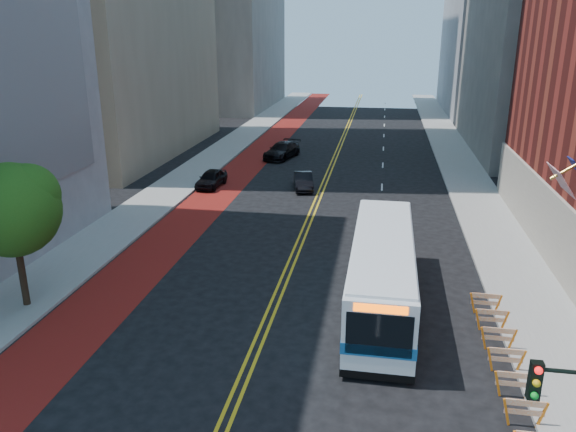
% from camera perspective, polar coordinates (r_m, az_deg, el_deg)
% --- Properties ---
extents(ground, '(160.00, 160.00, 0.00)m').
position_cam_1_polar(ground, '(20.01, -6.14, -19.56)').
color(ground, black).
rests_on(ground, ground).
extents(sidewalk_left, '(4.00, 140.00, 0.15)m').
position_cam_1_polar(sidewalk_left, '(49.60, -10.29, 3.85)').
color(sidewalk_left, gray).
rests_on(sidewalk_left, ground).
extents(sidewalk_right, '(4.00, 140.00, 0.15)m').
position_cam_1_polar(sidewalk_right, '(47.32, 18.27, 2.50)').
color(sidewalk_right, gray).
rests_on(sidewalk_right, ground).
extents(bus_lane_paint, '(3.60, 140.00, 0.01)m').
position_cam_1_polar(bus_lane_paint, '(48.46, -5.93, 3.62)').
color(bus_lane_paint, maroon).
rests_on(bus_lane_paint, ground).
extents(center_line_inner, '(0.14, 140.00, 0.01)m').
position_cam_1_polar(center_line_inner, '(47.00, 3.44, 3.22)').
color(center_line_inner, gold).
rests_on(center_line_inner, ground).
extents(center_line_outer, '(0.14, 140.00, 0.01)m').
position_cam_1_polar(center_line_outer, '(46.97, 3.87, 3.20)').
color(center_line_outer, gold).
rests_on(center_line_outer, ground).
extents(lane_dashes, '(0.14, 98.20, 0.01)m').
position_cam_1_polar(lane_dashes, '(54.52, 9.60, 5.12)').
color(lane_dashes, silver).
rests_on(lane_dashes, ground).
extents(construction_barriers, '(1.42, 10.91, 1.00)m').
position_cam_1_polar(construction_barriers, '(22.44, 21.64, -14.19)').
color(construction_barriers, orange).
rests_on(construction_barriers, ground).
extents(street_tree, '(4.20, 4.20, 6.70)m').
position_cam_1_polar(street_tree, '(27.45, -26.15, 0.90)').
color(street_tree, black).
rests_on(street_tree, sidewalk_left).
extents(transit_bus, '(2.82, 12.44, 3.41)m').
position_cam_1_polar(transit_bus, '(26.20, 9.51, -5.48)').
color(transit_bus, silver).
rests_on(transit_bus, ground).
extents(car_a, '(1.93, 4.22, 1.40)m').
position_cam_1_polar(car_a, '(46.48, -7.80, 3.80)').
color(car_a, black).
rests_on(car_a, ground).
extents(car_b, '(2.20, 4.24, 1.33)m').
position_cam_1_polar(car_b, '(45.43, 1.57, 3.57)').
color(car_b, black).
rests_on(car_b, ground).
extents(car_c, '(3.51, 5.80, 1.57)m').
position_cam_1_polar(car_c, '(56.61, -0.62, 6.67)').
color(car_c, black).
rests_on(car_c, ground).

